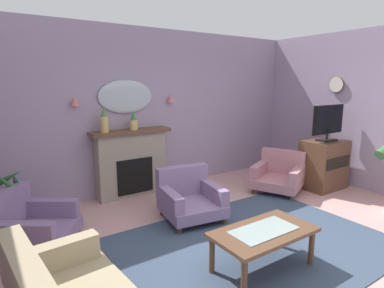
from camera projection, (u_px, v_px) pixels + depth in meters
The scene contains 17 objects.
floor at pixel (267, 255), 3.72m from camera, with size 7.23×6.61×0.10m, color #C6938E.
wall_back at pixel (153, 111), 5.75m from camera, with size 7.23×0.10×2.88m, color #9E8CA8.
patterned_rug at pixel (255, 244), 3.87m from camera, with size 3.20×2.40×0.01m, color #38475B.
fireplace at pixel (132, 164), 5.44m from camera, with size 1.36×0.36×1.16m.
mantel_vase_right at pixel (104, 121), 5.02m from camera, with size 0.13×0.13×0.41m.
mantel_vase_left at pixel (134, 122), 5.30m from camera, with size 0.13×0.13×0.32m.
wall_mirror at pixel (126, 97), 5.33m from camera, with size 0.96×0.06×0.56m, color #B2BCC6.
wall_sconce_left at pixel (75, 101), 4.83m from camera, with size 0.14×0.14×0.14m, color #D17066.
wall_sconce_right at pixel (171, 98), 5.76m from camera, with size 0.14×0.14×0.14m, color #D17066.
wall_clock at pixel (336, 85), 6.01m from camera, with size 0.04×0.31×0.31m.
coffee_table at pixel (263, 235), 3.29m from camera, with size 1.10×0.60×0.45m.
armchair_in_corner at pixel (279, 174), 5.75m from camera, with size 1.09×1.08×0.71m.
armchair_by_coffee_table at pixel (189, 197), 4.60m from camera, with size 0.92×0.93×0.71m.
armchair_beside_couch at pixel (29, 224), 3.72m from camera, with size 1.13×1.12×0.71m.
tv_cabinet at pixel (324, 164), 5.85m from camera, with size 0.80×0.57×0.90m.
tv_flatscreen at pixel (328, 122), 5.68m from camera, with size 0.84×0.24×0.65m.
potted_plant_tall_palm at pixel (3, 204), 3.95m from camera, with size 0.60×0.59×0.94m.
Camera 1 is at (-2.63, -2.32, 1.96)m, focal length 29.54 mm.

